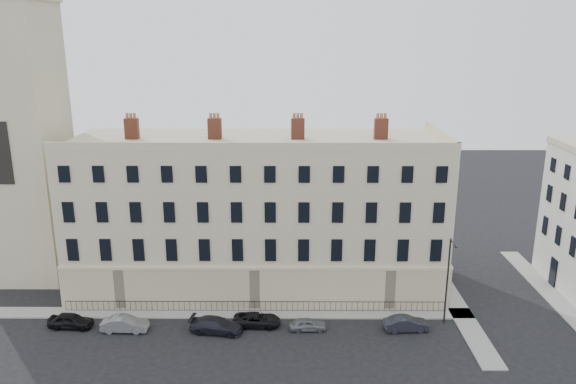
# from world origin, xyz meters

# --- Properties ---
(ground) EXTENTS (160.00, 160.00, 0.00)m
(ground) POSITION_xyz_m (0.00, 0.00, 0.00)
(ground) COLOR black
(ground) RESTS_ON ground
(terrace) EXTENTS (36.22, 12.22, 17.00)m
(terrace) POSITION_xyz_m (-5.97, 11.97, 7.50)
(terrace) COLOR beige
(terrace) RESTS_ON ground
(church_tower) EXTENTS (8.00, 8.13, 44.00)m
(church_tower) POSITION_xyz_m (-30.00, 14.00, 18.66)
(church_tower) COLOR beige
(church_tower) RESTS_ON ground
(pavement_terrace) EXTENTS (48.00, 2.00, 0.12)m
(pavement_terrace) POSITION_xyz_m (-10.00, 5.00, 0.06)
(pavement_terrace) COLOR gray
(pavement_terrace) RESTS_ON ground
(pavement_east_return) EXTENTS (2.00, 24.00, 0.12)m
(pavement_east_return) POSITION_xyz_m (13.00, 8.00, 0.06)
(pavement_east_return) COLOR gray
(pavement_east_return) RESTS_ON ground
(pavement_adjacent) EXTENTS (2.00, 20.00, 0.12)m
(pavement_adjacent) POSITION_xyz_m (23.00, 10.00, 0.06)
(pavement_adjacent) COLOR gray
(pavement_adjacent) RESTS_ON ground
(railings) EXTENTS (35.00, 0.04, 0.96)m
(railings) POSITION_xyz_m (-6.00, 5.40, 0.55)
(railings) COLOR black
(railings) RESTS_ON ground
(car_a) EXTENTS (3.97, 1.82, 1.32)m
(car_a) POSITION_xyz_m (-21.91, 2.45, 0.66)
(car_a) COLOR black
(car_a) RESTS_ON ground
(car_b) EXTENTS (4.04, 1.47, 1.32)m
(car_b) POSITION_xyz_m (-17.00, 1.88, 0.66)
(car_b) COLOR slate
(car_b) RESTS_ON ground
(car_c) EXTENTS (4.84, 2.55, 1.34)m
(car_c) POSITION_xyz_m (-9.06, 1.70, 0.67)
(car_c) COLOR black
(car_c) RESTS_ON ground
(car_d) EXTENTS (4.23, 2.07, 1.16)m
(car_d) POSITION_xyz_m (-5.64, 2.83, 0.58)
(car_d) COLOR black
(car_d) RESTS_ON ground
(car_e) EXTENTS (3.25, 1.42, 1.09)m
(car_e) POSITION_xyz_m (-1.18, 2.11, 0.54)
(car_e) COLOR slate
(car_e) RESTS_ON ground
(car_f) EXTENTS (3.96, 1.62, 1.27)m
(car_f) POSITION_xyz_m (7.36, 2.10, 0.64)
(car_f) COLOR #22242E
(car_f) RESTS_ON ground
(streetlamp) EXTENTS (0.19, 1.73, 7.98)m
(streetlamp) POSITION_xyz_m (11.00, 3.34, 4.42)
(streetlamp) COLOR #27272B
(streetlamp) RESTS_ON ground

